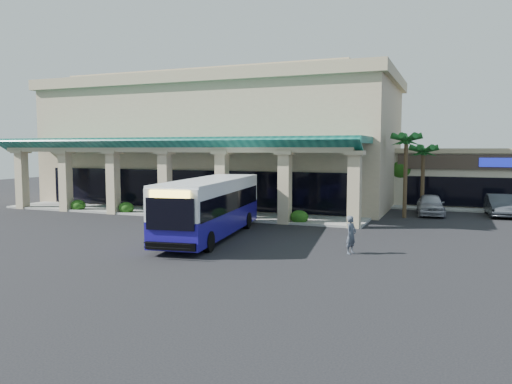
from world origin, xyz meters
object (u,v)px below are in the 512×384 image
at_px(pedestrian, 351,235).
at_px(car_white, 500,205).
at_px(car_silver, 430,204).
at_px(transit_bus, 211,208).

bearing_deg(pedestrian, car_white, -3.64).
height_order(car_silver, car_white, car_white).
bearing_deg(transit_bus, pedestrian, -18.20).
height_order(transit_bus, pedestrian, transit_bus).
xyz_separation_m(car_silver, car_white, (4.72, 1.24, 0.01)).
bearing_deg(car_white, transit_bus, -139.09).
relative_size(pedestrian, car_white, 0.37).
bearing_deg(transit_bus, car_silver, 44.77).
bearing_deg(pedestrian, car_silver, 10.15).
xyz_separation_m(transit_bus, car_silver, (10.87, 14.21, -0.83)).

